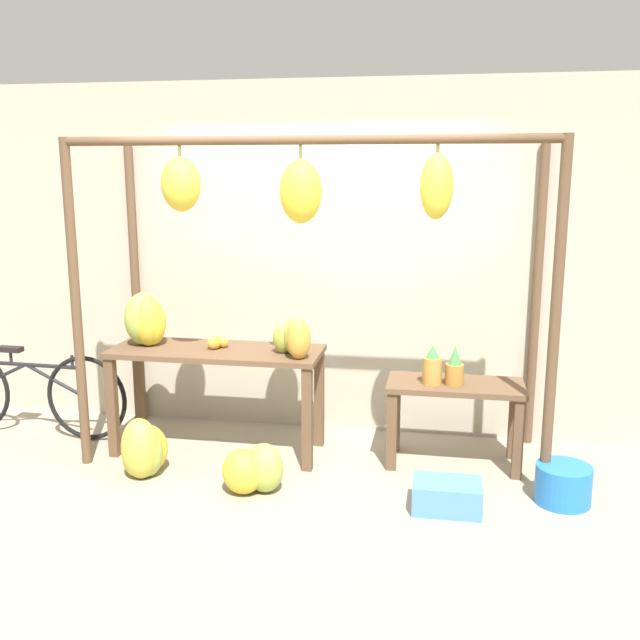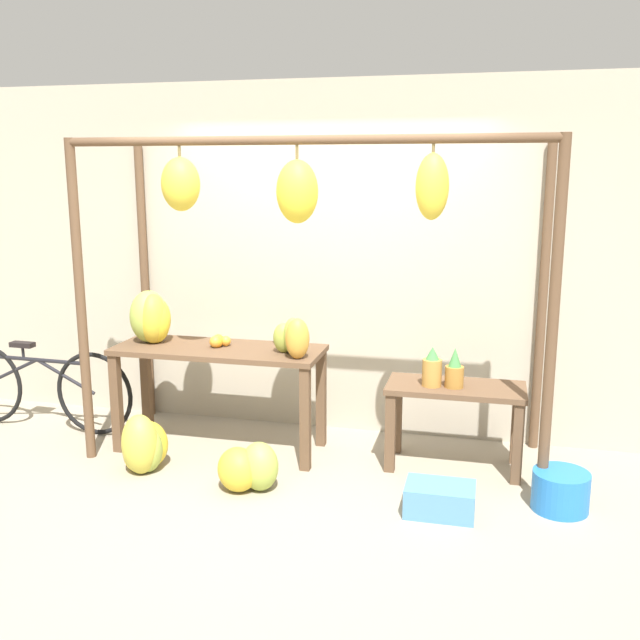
{
  "view_description": "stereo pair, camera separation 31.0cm",
  "coord_description": "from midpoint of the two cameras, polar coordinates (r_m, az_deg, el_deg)",
  "views": [
    {
      "loc": [
        0.93,
        -4.26,
        2.12
      ],
      "look_at": [
        0.06,
        0.68,
        1.05
      ],
      "focal_mm": 40.0,
      "sensor_mm": 36.0,
      "label": 1
    },
    {
      "loc": [
        1.24,
        -4.2,
        2.12
      ],
      "look_at": [
        0.06,
        0.68,
        1.05
      ],
      "focal_mm": 40.0,
      "sensor_mm": 36.0,
      "label": 2
    }
  ],
  "objects": [
    {
      "name": "ground_plane",
      "position": [
        4.85,
        -0.71,
        -13.9
      ],
      "size": [
        20.0,
        20.0,
        0.0
      ],
      "primitive_type": "plane",
      "color": "gray"
    },
    {
      "name": "shop_wall_back",
      "position": [
        5.74,
        2.62,
        4.78
      ],
      "size": [
        8.0,
        0.08,
        2.8
      ],
      "color": "#B2A893",
      "rests_on": "ground_plane"
    },
    {
      "name": "stall_awning",
      "position": [
        4.85,
        0.16,
        7.24
      ],
      "size": [
        3.31,
        1.14,
        2.33
      ],
      "color": "brown",
      "rests_on": "ground_plane"
    },
    {
      "name": "display_table_main",
      "position": [
        5.43,
        -6.47,
        -3.59
      ],
      "size": [
        1.58,
        0.58,
        0.8
      ],
      "color": "brown",
      "rests_on": "ground_plane"
    },
    {
      "name": "display_table_side",
      "position": [
        5.23,
        12.45,
        -6.59
      ],
      "size": [
        0.97,
        0.46,
        0.62
      ],
      "color": "brown",
      "rests_on": "ground_plane"
    },
    {
      "name": "banana_pile_on_table",
      "position": [
        5.59,
        -11.75,
        0.11
      ],
      "size": [
        0.39,
        0.39,
        0.41
      ],
      "color": "yellow",
      "rests_on": "display_table_main"
    },
    {
      "name": "orange_pile",
      "position": [
        5.4,
        -6.49,
        -1.7
      ],
      "size": [
        0.14,
        0.15,
        0.09
      ],
      "color": "orange",
      "rests_on": "display_table_main"
    },
    {
      "name": "pineapple_cluster",
      "position": [
        5.11,
        11.47,
        -3.95
      ],
      "size": [
        0.29,
        0.14,
        0.28
      ],
      "color": "#A3702D",
      "rests_on": "display_table_side"
    },
    {
      "name": "banana_pile_ground_left",
      "position": [
        5.26,
        -12.3,
        -9.85
      ],
      "size": [
        0.38,
        0.45,
        0.43
      ],
      "color": "#9EB247",
      "rests_on": "ground_plane"
    },
    {
      "name": "banana_pile_ground_right",
      "position": [
        4.88,
        -3.88,
        -11.73
      ],
      "size": [
        0.51,
        0.41,
        0.33
      ],
      "color": "#9EB247",
      "rests_on": "ground_plane"
    },
    {
      "name": "fruit_crate_white",
      "position": [
        4.68,
        11.51,
        -13.9
      ],
      "size": [
        0.43,
        0.29,
        0.19
      ],
      "color": "#4C84B2",
      "rests_on": "ground_plane"
    },
    {
      "name": "blue_bucket",
      "position": [
        4.92,
        20.46,
        -12.7
      ],
      "size": [
        0.36,
        0.36,
        0.25
      ],
      "color": "blue",
      "rests_on": "ground_plane"
    },
    {
      "name": "parked_bicycle",
      "position": [
        6.28,
        -20.25,
        -5.03
      ],
      "size": [
        1.72,
        0.1,
        0.73
      ],
      "color": "black",
      "rests_on": "ground_plane"
    },
    {
      "name": "papaya_pile",
      "position": [
        5.11,
        -0.52,
        -1.42
      ],
      "size": [
        0.32,
        0.36,
        0.29
      ],
      "color": "#B2993D",
      "rests_on": "display_table_main"
    }
  ]
}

